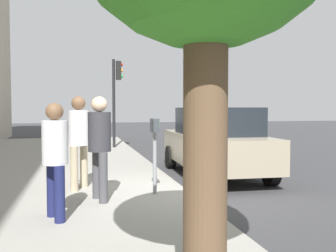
# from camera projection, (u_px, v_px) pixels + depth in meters

# --- Properties ---
(ground_plane) EXTENTS (80.00, 80.00, 0.00)m
(ground_plane) POSITION_uv_depth(u_px,v_px,m) (184.00, 195.00, 7.69)
(ground_plane) COLOR #38383A
(ground_plane) RESTS_ON ground
(sidewalk_slab) EXTENTS (28.00, 6.00, 0.15)m
(sidewalk_slab) POSITION_uv_depth(u_px,v_px,m) (27.00, 199.00, 7.00)
(sidewalk_slab) COLOR gray
(sidewalk_slab) RESTS_ON ground_plane
(parking_meter) EXTENTS (0.36, 0.12, 1.41)m
(parking_meter) POSITION_uv_depth(u_px,v_px,m) (155.00, 140.00, 7.08)
(parking_meter) COLOR gray
(parking_meter) RESTS_ON sidewalk_slab
(pedestrian_at_meter) EXTENTS (0.53, 0.39, 1.80)m
(pedestrian_at_meter) POSITION_uv_depth(u_px,v_px,m) (100.00, 139.00, 6.54)
(pedestrian_at_meter) COLOR #47474C
(pedestrian_at_meter) RESTS_ON sidewalk_slab
(pedestrian_bystander) EXTENTS (0.49, 0.37, 1.68)m
(pedestrian_bystander) POSITION_uv_depth(u_px,v_px,m) (55.00, 152.00, 5.43)
(pedestrian_bystander) COLOR #191E4C
(pedestrian_bystander) RESTS_ON sidewalk_slab
(parking_officer) EXTENTS (0.51, 0.40, 1.84)m
(parking_officer) POSITION_uv_depth(u_px,v_px,m) (79.00, 134.00, 7.47)
(parking_officer) COLOR tan
(parking_officer) RESTS_ON sidewalk_slab
(parked_sedan_near) EXTENTS (4.47, 2.11, 1.77)m
(parked_sedan_near) POSITION_uv_depth(u_px,v_px,m) (215.00, 142.00, 9.75)
(parked_sedan_near) COLOR gray
(parked_sedan_near) RESTS_ON ground_plane
(traffic_signal) EXTENTS (0.24, 0.44, 3.60)m
(traffic_signal) POSITION_uv_depth(u_px,v_px,m) (116.00, 88.00, 15.54)
(traffic_signal) COLOR black
(traffic_signal) RESTS_ON sidewalk_slab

